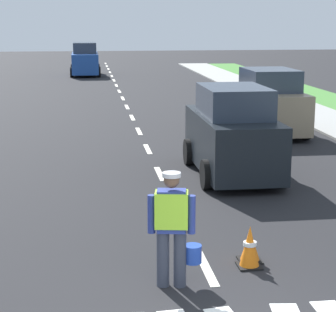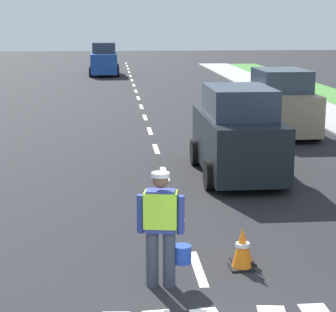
# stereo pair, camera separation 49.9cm
# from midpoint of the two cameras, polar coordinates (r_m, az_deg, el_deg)

# --- Properties ---
(ground_plane) EXTENTS (96.00, 96.00, 0.00)m
(ground_plane) POSITION_cam_midpoint_polar(r_m,az_deg,el_deg) (27.46, -4.32, 4.54)
(ground_plane) COLOR black
(lane_center_line) EXTENTS (0.14, 46.40, 0.01)m
(lane_center_line) POSITION_cam_midpoint_polar(r_m,az_deg,el_deg) (31.62, -4.76, 5.58)
(lane_center_line) COLOR silver
(lane_center_line) RESTS_ON ground
(road_worker) EXTENTS (0.77, 0.36, 1.67)m
(road_worker) POSITION_cam_midpoint_polar(r_m,az_deg,el_deg) (8.81, -1.16, -6.19)
(road_worker) COLOR #383D4C
(road_worker) RESTS_ON ground
(traffic_cone_near) EXTENTS (0.36, 0.36, 0.66)m
(traffic_cone_near) POSITION_cam_midpoint_polar(r_m,az_deg,el_deg) (9.71, 5.98, -8.24)
(traffic_cone_near) COLOR black
(traffic_cone_near) RESTS_ON ground
(traffic_cone_far) EXTENTS (0.36, 0.36, 0.51)m
(traffic_cone_far) POSITION_cam_midpoint_polar(r_m,az_deg,el_deg) (9.97, 6.05, -8.16)
(traffic_cone_far) COLOR black
(traffic_cone_far) RESTS_ON ground
(car_outgoing_ahead) EXTENTS (1.92, 3.96, 2.17)m
(car_outgoing_ahead) POSITION_cam_midpoint_polar(r_m,az_deg,el_deg) (15.13, 4.95, 1.96)
(car_outgoing_ahead) COLOR black
(car_outgoing_ahead) RESTS_ON ground
(car_oncoming_third) EXTENTS (1.97, 4.27, 2.18)m
(car_oncoming_third) POSITION_cam_midpoint_polar(r_m,az_deg,el_deg) (42.76, -7.90, 8.64)
(car_oncoming_third) COLOR #1E4799
(car_oncoming_third) RESTS_ON ground
(car_parked_far) EXTENTS (2.02, 3.93, 2.14)m
(car_parked_far) POSITION_cam_midpoint_polar(r_m,az_deg,el_deg) (20.94, 8.45, 4.73)
(car_parked_far) COLOR gray
(car_parked_far) RESTS_ON ground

